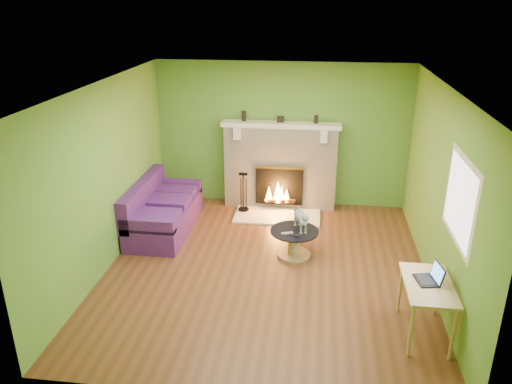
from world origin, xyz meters
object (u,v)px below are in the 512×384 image
Objects in this scene: sofa at (161,212)px; desk at (428,290)px; cat at (300,219)px; coffee_table at (294,241)px.

desk is at bearing -31.09° from sofa.
sofa is at bearing 148.91° from desk.
cat is at bearing 130.74° from desk.
desk reaches higher than coffee_table.
sofa is 2.31m from coffee_table.
coffee_table is at bearing 133.05° from desk.
sofa is 2.39m from cat.
cat is (2.31, -0.56, 0.26)m from sofa.
sofa is 4.46m from desk.
cat is (-1.50, 1.74, -0.01)m from desk.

